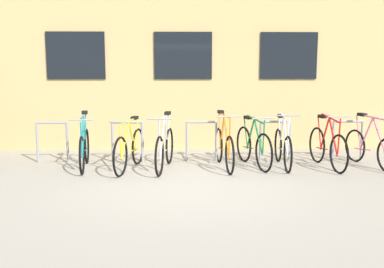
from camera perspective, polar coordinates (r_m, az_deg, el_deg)
The scene contains 11 objects.
ground_plane at distance 7.28m, azimuth -0.68°, elevation -6.61°, with size 42.00×42.00×0.00m, color #9E998E.
storefront_building at distance 13.80m, azimuth -1.40°, elevation 12.32°, with size 28.00×7.13×5.62m.
bike_rack at distance 9.04m, azimuth 1.24°, elevation -0.31°, with size 6.65×0.05×0.83m.
bicycle_orange at distance 8.54m, azimuth 4.09°, elevation -1.65°, with size 0.44×1.79×1.08m.
bicycle_white at distance 8.78m, azimuth 11.52°, elevation -1.60°, with size 0.44×1.68×1.07m.
bicycle_yellow at distance 8.42m, azimuth -7.96°, elevation -1.90°, with size 0.53×1.73×0.98m.
bicycle_silver at distance 8.39m, azimuth -3.50°, elevation -1.80°, with size 0.45×1.78×1.07m.
bicycle_teal at distance 8.70m, azimuth -13.58°, elevation -1.71°, with size 0.44×1.68×1.08m.
bicycle_red at distance 8.92m, azimuth 16.90°, elevation -1.57°, with size 0.44×1.68×1.05m.
bicycle_green at distance 8.70m, azimuth 7.83°, elevation -1.54°, with size 0.54×1.67×1.01m.
bicycle_pink at distance 9.25m, azimuth 21.88°, elevation -1.57°, with size 0.51×1.68×1.02m.
Camera 1 is at (-0.17, -7.02, 1.90)m, focal length 41.79 mm.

